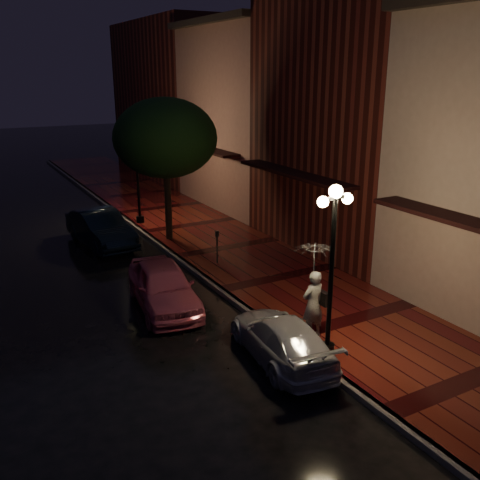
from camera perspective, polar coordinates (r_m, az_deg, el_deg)
ground at (r=17.43m, az=-1.92°, el=-5.73°), size 120.00×120.00×0.00m
sidewalk at (r=18.46m, az=4.31°, el=-4.15°), size 4.50×60.00×0.15m
curb at (r=17.40m, az=-1.92°, el=-5.50°), size 0.25×60.00×0.15m
storefront_mid at (r=21.69m, az=12.48°, el=13.49°), size 5.00×8.00×11.00m
storefront_far at (r=28.25m, az=1.37°, el=12.71°), size 5.00×8.00×9.00m
storefront_extra at (r=37.16m, az=-6.73°, el=14.53°), size 5.00×12.00×10.00m
streetlamp_near at (r=12.74m, az=9.77°, el=-2.37°), size 0.96×0.36×4.31m
streetlamp_far at (r=24.85m, az=-10.90°, el=7.31°), size 0.96×0.36×4.31m
street_tree at (r=21.89m, az=-7.93°, el=10.46°), size 4.16×4.16×5.80m
pink_car at (r=16.33m, az=-8.17°, el=-4.90°), size 2.20×4.30×1.40m
navy_car at (r=22.68m, az=-14.64°, el=1.21°), size 1.99×4.55×1.45m
silver_car at (r=13.50m, az=4.45°, el=-10.44°), size 2.05×4.04×1.12m
woman_with_umbrella at (r=13.87m, az=7.92°, el=-3.85°), size 1.08×1.10×2.60m
parking_meter at (r=19.48m, az=-2.46°, el=-0.40°), size 0.14×0.12×1.22m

